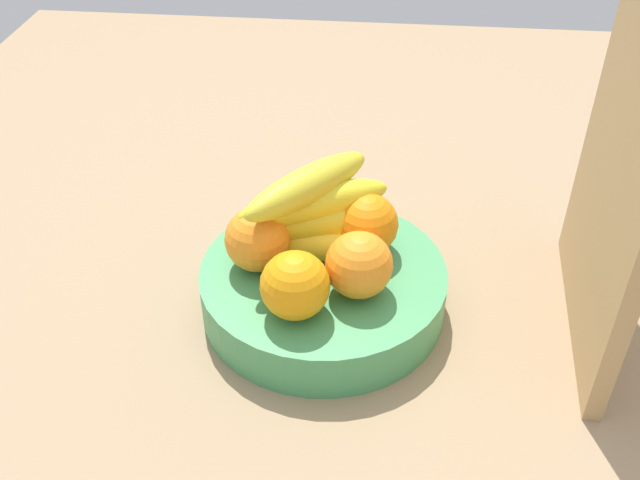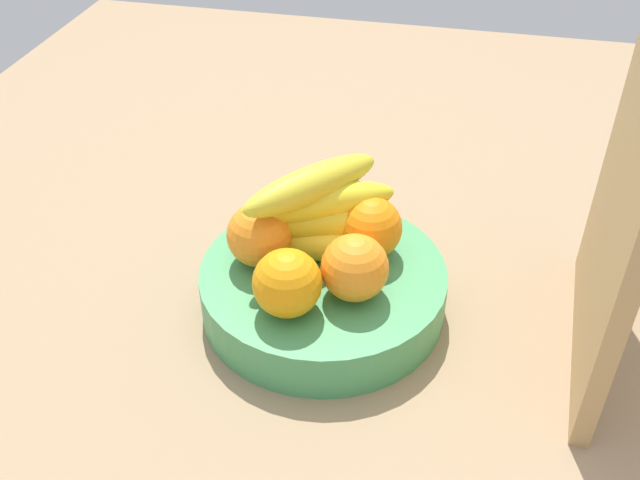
{
  "view_description": "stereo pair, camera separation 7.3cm",
  "coord_description": "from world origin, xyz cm",
  "px_view_note": "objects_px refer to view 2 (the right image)",
  "views": [
    {
      "loc": [
        57.5,
        5.86,
        56.24
      ],
      "look_at": [
        -3.12,
        -0.35,
        9.42
      ],
      "focal_mm": 40.99,
      "sensor_mm": 36.0,
      "label": 1
    },
    {
      "loc": [
        56.33,
        13.03,
        56.24
      ],
      "look_at": [
        -3.12,
        -0.35,
        9.42
      ],
      "focal_mm": 40.99,
      "sensor_mm": 36.0,
      "label": 2
    }
  ],
  "objects_px": {
    "orange_front_left": "(287,283)",
    "banana_bunch": "(313,213)",
    "cutting_board": "(624,204)",
    "fruit_bowl": "(320,288)",
    "orange_center": "(370,228)",
    "orange_front_right": "(354,269)",
    "orange_back_left": "(313,204)",
    "orange_back_right": "(259,235)"
  },
  "relations": [
    {
      "from": "orange_front_left",
      "to": "orange_back_left",
      "type": "height_order",
      "value": "same"
    },
    {
      "from": "orange_front_left",
      "to": "orange_back_right",
      "type": "height_order",
      "value": "same"
    },
    {
      "from": "orange_front_right",
      "to": "orange_back_left",
      "type": "bearing_deg",
      "value": -147.0
    },
    {
      "from": "fruit_bowl",
      "to": "cutting_board",
      "type": "bearing_deg",
      "value": 91.01
    },
    {
      "from": "fruit_bowl",
      "to": "orange_back_right",
      "type": "distance_m",
      "value": 0.09
    },
    {
      "from": "orange_front_right",
      "to": "orange_center",
      "type": "xyz_separation_m",
      "value": [
        -0.07,
        0.0,
        0.0
      ]
    },
    {
      "from": "orange_back_left",
      "to": "cutting_board",
      "type": "xyz_separation_m",
      "value": [
        0.07,
        0.31,
        0.09
      ]
    },
    {
      "from": "orange_front_left",
      "to": "orange_center",
      "type": "relative_size",
      "value": 1.0
    },
    {
      "from": "cutting_board",
      "to": "orange_back_right",
      "type": "bearing_deg",
      "value": -84.97
    },
    {
      "from": "orange_front_right",
      "to": "cutting_board",
      "type": "xyz_separation_m",
      "value": [
        -0.04,
        0.24,
        0.09
      ]
    },
    {
      "from": "orange_front_right",
      "to": "cutting_board",
      "type": "relative_size",
      "value": 0.2
    },
    {
      "from": "orange_front_left",
      "to": "cutting_board",
      "type": "xyz_separation_m",
      "value": [
        -0.07,
        0.3,
        0.09
      ]
    },
    {
      "from": "fruit_bowl",
      "to": "orange_back_left",
      "type": "distance_m",
      "value": 0.1
    },
    {
      "from": "cutting_board",
      "to": "orange_back_left",
      "type": "bearing_deg",
      "value": -97.69
    },
    {
      "from": "orange_center",
      "to": "fruit_bowl",
      "type": "bearing_deg",
      "value": -49.84
    },
    {
      "from": "orange_back_right",
      "to": "cutting_board",
      "type": "xyz_separation_m",
      "value": [
        -0.0,
        0.35,
        0.09
      ]
    },
    {
      "from": "orange_front_left",
      "to": "banana_bunch",
      "type": "bearing_deg",
      "value": 177.91
    },
    {
      "from": "fruit_bowl",
      "to": "cutting_board",
      "type": "height_order",
      "value": "cutting_board"
    },
    {
      "from": "cutting_board",
      "to": "orange_front_left",
      "type": "bearing_deg",
      "value": -71.94
    },
    {
      "from": "fruit_bowl",
      "to": "orange_back_left",
      "type": "bearing_deg",
      "value": -161.17
    },
    {
      "from": "orange_back_left",
      "to": "orange_back_right",
      "type": "distance_m",
      "value": 0.08
    },
    {
      "from": "orange_front_right",
      "to": "banana_bunch",
      "type": "xyz_separation_m",
      "value": [
        -0.06,
        -0.06,
        0.02
      ]
    },
    {
      "from": "fruit_bowl",
      "to": "orange_front_left",
      "type": "xyz_separation_m",
      "value": [
        0.07,
        -0.02,
        0.06
      ]
    },
    {
      "from": "orange_front_left",
      "to": "orange_back_left",
      "type": "xyz_separation_m",
      "value": [
        -0.14,
        -0.01,
        0.0
      ]
    },
    {
      "from": "orange_back_right",
      "to": "orange_front_right",
      "type": "bearing_deg",
      "value": 73.24
    },
    {
      "from": "banana_bunch",
      "to": "fruit_bowl",
      "type": "bearing_deg",
      "value": 25.65
    },
    {
      "from": "orange_front_left",
      "to": "orange_back_left",
      "type": "distance_m",
      "value": 0.14
    },
    {
      "from": "orange_front_right",
      "to": "orange_back_right",
      "type": "height_order",
      "value": "same"
    },
    {
      "from": "orange_center",
      "to": "cutting_board",
      "type": "height_order",
      "value": "cutting_board"
    },
    {
      "from": "fruit_bowl",
      "to": "orange_center",
      "type": "bearing_deg",
      "value": 130.16
    },
    {
      "from": "orange_center",
      "to": "banana_bunch",
      "type": "xyz_separation_m",
      "value": [
        0.01,
        -0.06,
        0.02
      ]
    },
    {
      "from": "orange_back_right",
      "to": "orange_center",
      "type": "bearing_deg",
      "value": 109.0
    },
    {
      "from": "orange_front_left",
      "to": "banana_bunch",
      "type": "xyz_separation_m",
      "value": [
        -0.1,
        0.0,
        0.02
      ]
    },
    {
      "from": "fruit_bowl",
      "to": "orange_center",
      "type": "xyz_separation_m",
      "value": [
        -0.04,
        0.05,
        0.06
      ]
    },
    {
      "from": "fruit_bowl",
      "to": "orange_back_right",
      "type": "bearing_deg",
      "value": -90.34
    },
    {
      "from": "orange_front_right",
      "to": "cutting_board",
      "type": "distance_m",
      "value": 0.26
    },
    {
      "from": "orange_front_left",
      "to": "banana_bunch",
      "type": "relative_size",
      "value": 0.38
    },
    {
      "from": "fruit_bowl",
      "to": "orange_front_right",
      "type": "bearing_deg",
      "value": 52.69
    },
    {
      "from": "fruit_bowl",
      "to": "orange_front_right",
      "type": "relative_size",
      "value": 3.84
    },
    {
      "from": "orange_center",
      "to": "orange_front_left",
      "type": "bearing_deg",
      "value": -30.75
    },
    {
      "from": "fruit_bowl",
      "to": "cutting_board",
      "type": "xyz_separation_m",
      "value": [
        -0.01,
        0.29,
        0.15
      ]
    },
    {
      "from": "orange_back_left",
      "to": "cutting_board",
      "type": "distance_m",
      "value": 0.33
    }
  ]
}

